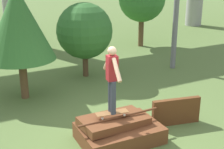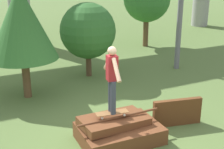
% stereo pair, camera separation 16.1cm
% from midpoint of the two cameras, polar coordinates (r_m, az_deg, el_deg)
% --- Properties ---
extents(ground_plane, '(80.00, 80.00, 0.00)m').
position_cam_midpoint_polar(ground_plane, '(7.37, 1.97, -11.90)').
color(ground_plane, '#567038').
extents(scrap_pile, '(2.02, 1.32, 0.62)m').
position_cam_midpoint_polar(scrap_pile, '(7.25, 1.77, -10.16)').
color(scrap_pile, brown).
rests_on(scrap_pile, ground_plane).
extents(scrap_plank_loose, '(1.27, 0.39, 0.69)m').
position_cam_midpoint_polar(scrap_plank_loose, '(8.05, 12.40, -6.77)').
color(scrap_plank_loose, '#5B3319').
rests_on(scrap_plank_loose, ground_plane).
extents(skateboard, '(0.77, 0.33, 0.09)m').
position_cam_midpoint_polar(skateboard, '(7.04, 0.66, -7.03)').
color(skateboard, brown).
rests_on(skateboard, scrap_pile).
extents(skater, '(0.25, 1.03, 1.51)m').
position_cam_midpoint_polar(skater, '(6.70, 0.69, -0.27)').
color(skater, '#383D4C').
rests_on(skater, skateboard).
extents(tree_behind_left, '(1.99, 1.99, 2.67)m').
position_cam_midpoint_polar(tree_behind_left, '(11.15, -4.02, 7.96)').
color(tree_behind_left, '#4C3823').
rests_on(tree_behind_left, ground_plane).
extents(tree_behind_right, '(2.04, 2.04, 3.37)m').
position_cam_midpoint_polar(tree_behind_right, '(9.38, -15.79, 9.07)').
color(tree_behind_right, brown).
rests_on(tree_behind_right, ground_plane).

